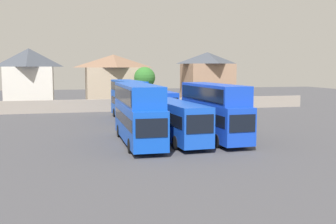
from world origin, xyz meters
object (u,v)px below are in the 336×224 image
Objects in this scene: bus_1 at (138,110)px; bus_4 at (129,98)px; bus_2 at (176,119)px; bus_5 at (156,103)px; house_terrace_left at (30,78)px; house_terrace_centre at (114,80)px; tree_left_of_lot at (145,78)px; bus_3 at (214,109)px; house_terrace_right at (207,78)px.

bus_1 reaches higher than bus_4.
bus_5 is at bearing 170.53° from bus_2.
house_terrace_left is 1.00× the size of house_terrace_centre.
tree_left_of_lot reaches higher than bus_2.
house_terrace_centre is at bearing -171.18° from bus_5.
bus_4 reaches higher than bus_5.
house_terrace_centre is (0.39, 18.47, 1.62)m from bus_4.
bus_1 is at bearing -92.72° from bus_3.
house_terrace_right is (18.36, 34.16, 1.79)m from bus_1.
house_terrace_left is at bearing -160.94° from bus_1.
house_terrace_right is at bearing 25.94° from tree_left_of_lot.
house_terrace_right is (16.69, 18.33, 1.89)m from bus_4.
bus_2 is at bearing 93.04° from bus_1.
bus_5 is at bearing -94.49° from tree_left_of_lot.
house_terrace_centre is (-3.05, 18.52, 2.30)m from bus_5.
bus_5 reaches higher than bus_2.
house_terrace_right is at bearing 153.22° from bus_2.
house_terrace_left is at bearing -179.96° from house_terrace_right.
house_terrace_right is at bearing -0.46° from house_terrace_centre.
house_terrace_left reaches higher than bus_5.
bus_1 is 3.43m from bus_2.
bus_2 is 1.06× the size of bus_3.
house_terrace_right reaches higher than bus_5.
tree_left_of_lot is (6.09, 28.19, 1.95)m from bus_1.
bus_1 is at bearing -9.37° from bus_4.
house_terrace_left is at bearing 160.93° from tree_left_of_lot.
bus_1 is 28.91m from tree_left_of_lot.
bus_2 is at bearing -113.84° from house_terrace_right.
bus_3 is at bearing 90.70° from bus_1.
house_terrace_right is at bearing 152.74° from bus_1.
bus_4 is (1.67, 15.82, -0.10)m from bus_1.
house_terrace_centre reaches higher than bus_5.
bus_4 is at bearing -176.95° from bus_2.
bus_5 is 1.29× the size of house_terrace_centre.
bus_3 is 38.61m from house_terrace_left.
bus_2 is 0.95× the size of bus_5.
bus_1 is at bearing -18.49° from bus_5.
bus_2 is at bearing -66.99° from house_terrace_left.
house_terrace_right is (13.25, 18.39, 2.56)m from bus_5.
house_terrace_right is at bearing 143.69° from bus_5.
bus_3 is at bearing -88.70° from tree_left_of_lot.
house_terrace_right reaches higher than bus_1.
bus_1 is 1.85× the size of tree_left_of_lot.
bus_3 is 28.30m from tree_left_of_lot.
bus_3 reaches higher than bus_2.
bus_3 is at bearing 14.34° from bus_4.
house_terrace_right reaches higher than bus_4.
bus_3 is at bearing -108.79° from house_terrace_right.
bus_4 is 24.87m from house_terrace_right.
bus_5 is 12.75m from tree_left_of_lot.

